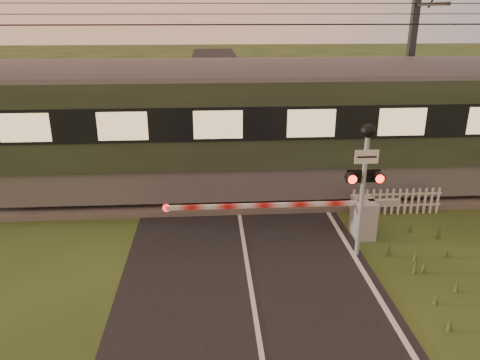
{
  "coord_description": "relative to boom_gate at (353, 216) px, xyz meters",
  "views": [
    {
      "loc": [
        -0.85,
        -8.21,
        5.92
      ],
      "look_at": [
        -0.09,
        3.2,
        1.75
      ],
      "focal_mm": 35.0,
      "sensor_mm": 36.0,
      "label": 1
    }
  ],
  "objects": [
    {
      "name": "catenary_mast",
      "position": [
        3.46,
        5.48,
        3.35
      ],
      "size": [
        0.24,
        2.47,
        7.62
      ],
      "color": "#2D2D30",
      "rests_on": "ground"
    },
    {
      "name": "crossing_signal",
      "position": [
        -0.19,
        -1.08,
        1.76
      ],
      "size": [
        0.87,
        0.36,
        3.43
      ],
      "color": "gray",
      "rests_on": "ground"
    },
    {
      "name": "track_bed",
      "position": [
        -3.03,
        3.25,
        -0.53
      ],
      "size": [
        140.0,
        3.4,
        0.39
      ],
      "color": "#47423D",
      "rests_on": "ground"
    },
    {
      "name": "picket_fence",
      "position": [
        1.74,
        1.35,
        -0.18
      ],
      "size": [
        2.85,
        0.07,
        0.83
      ],
      "color": "silver",
      "rests_on": "ground"
    },
    {
      "name": "road",
      "position": [
        -3.01,
        -3.49,
        -0.59
      ],
      "size": [
        6.0,
        140.0,
        0.03
      ],
      "color": "black",
      "rests_on": "ground"
    },
    {
      "name": "boom_gate",
      "position": [
        0.0,
        0.0,
        0.0
      ],
      "size": [
        6.43,
        0.82,
        1.09
      ],
      "color": "gray",
      "rests_on": "ground"
    },
    {
      "name": "ground",
      "position": [
        -3.03,
        -3.25,
        -0.6
      ],
      "size": [
        160.0,
        160.0,
        0.0
      ],
      "primitive_type": "plane",
      "color": "#2A3C17",
      "rests_on": "ground"
    },
    {
      "name": "overhead_wires",
      "position": [
        -3.03,
        3.25,
        5.13
      ],
      "size": [
        120.0,
        0.62,
        0.62
      ],
      "color": "black",
      "rests_on": "ground"
    }
  ]
}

